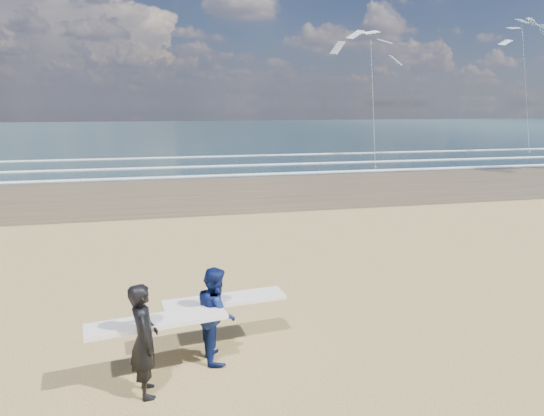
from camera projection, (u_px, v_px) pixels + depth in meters
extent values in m
cube|color=#4A3D27|center=(512.00, 178.00, 29.22)|extent=(220.00, 12.00, 0.01)
cube|color=#172B33|center=(286.00, 131.00, 80.65)|extent=(220.00, 100.00, 0.02)
cube|color=white|center=(464.00, 167.00, 33.78)|extent=(220.00, 0.50, 0.05)
cube|color=white|center=(428.00, 160.00, 38.26)|extent=(220.00, 0.50, 0.05)
cube|color=white|center=(391.00, 152.00, 44.45)|extent=(220.00, 0.50, 0.05)
imported|color=black|center=(144.00, 340.00, 7.33)|extent=(0.52, 0.71, 1.80)
cube|color=white|center=(157.00, 321.00, 7.68)|extent=(2.25, 0.85, 0.07)
imported|color=#0E1B50|center=(216.00, 314.00, 8.40)|extent=(0.67, 0.84, 1.67)
cube|color=white|center=(225.00, 300.00, 8.76)|extent=(2.24, 0.74, 0.07)
cube|color=slate|center=(375.00, 167.00, 33.99)|extent=(0.12, 0.12, 0.10)
cube|color=slate|center=(529.00, 152.00, 44.59)|extent=(0.12, 0.12, 0.10)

